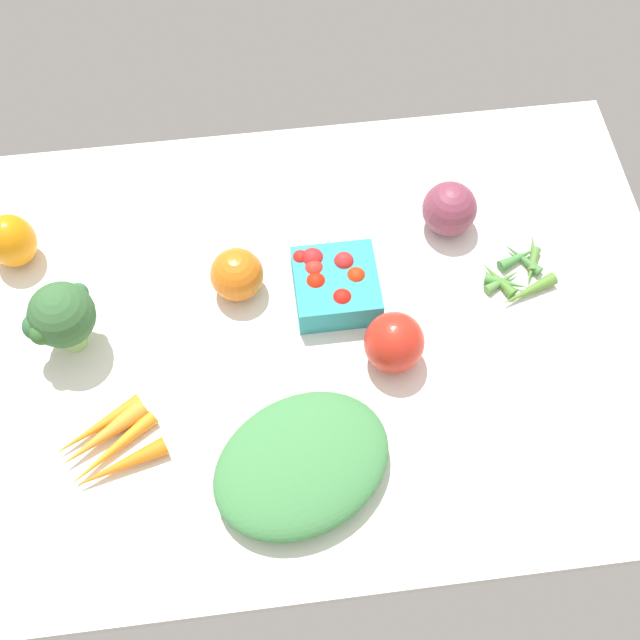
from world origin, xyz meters
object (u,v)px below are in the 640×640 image
Objects in this scene: bell_pepper_red at (394,343)px; okra_pile at (519,273)px; bell_pepper_orange at (12,241)px; berry_basket at (334,284)px; broccoli_head at (61,317)px; leafy_greens_clump at (302,464)px; heirloom_tomato_orange at (237,275)px; red_onion_center at (449,209)px; carrot_bunch at (108,445)px.

okra_pile is at bearing 28.28° from bell_pepper_red.
bell_pepper_orange is 74.84cm from okra_pile.
berry_basket is at bearing -14.90° from bell_pepper_orange.
broccoli_head is (-37.75, -3.51, 4.55)cm from berry_basket.
bell_pepper_red reaches higher than leafy_greens_clump.
bell_pepper_orange is (-38.33, 38.89, 1.55)cm from leafy_greens_clump.
red_onion_center is at bearing 13.11° from heirloom_tomato_orange.
berry_basket reaches higher than carrot_bunch.
bell_pepper_orange is 0.72× the size of broccoli_head.
heirloom_tomato_orange is (-32.63, -7.60, -0.26)cm from red_onion_center.
red_onion_center is (-8.77, 10.48, 3.28)cm from okra_pile.
heirloom_tomato_orange is at bearing 145.39° from bell_pepper_red.
broccoli_head reaches higher than heirloom_tomato_orange.
bell_pepper_red is (39.47, 8.69, 3.32)cm from carrot_bunch.
carrot_bunch is at bearing -67.70° from bell_pepper_orange.
berry_basket is at bearing 179.49° from okra_pile.
okra_pile is at bearing 36.73° from leafy_greens_clump.
broccoli_head is 25.03cm from heirloom_tomato_orange.
heirloom_tomato_orange is (24.00, 6.14, -3.55)cm from broccoli_head.
berry_basket is 0.91× the size of okra_pile.
carrot_bunch reaches higher than okra_pile.
okra_pile is (60.39, 19.95, -0.37)cm from carrot_bunch.
broccoli_head is at bearing -174.69° from berry_basket.
red_onion_center is at bearing 13.64° from broccoli_head.
okra_pile is (27.64, -0.24, -2.03)cm from berry_basket.
broccoli_head is 45.28cm from bell_pepper_red.
heirloom_tomato_orange reaches higher than leafy_greens_clump.
heirloom_tomato_orange is (32.30, -9.62, -0.54)cm from bell_pepper_orange.
heirloom_tomato_orange is (18.99, 22.83, 2.65)cm from carrot_bunch.
okra_pile is 24.04cm from bell_pepper_red.
bell_pepper_red is (52.78, -23.76, 0.13)cm from bell_pepper_orange.
berry_basket is 1.54× the size of heirloom_tomato_orange.
red_onion_center is 1.07× the size of heirloom_tomato_orange.
bell_pepper_red reaches higher than heirloom_tomato_orange.
okra_pile is 1.59× the size of red_onion_center.
broccoli_head is 58.36cm from red_onion_center.
broccoli_head is at bearing -177.14° from okra_pile.
bell_pepper_red reaches higher than berry_basket.
red_onion_center is at bearing -1.79° from bell_pepper_orange.
carrot_bunch is 35.22cm from bell_pepper_orange.
bell_pepper_red is 1.17× the size of heirloom_tomato_orange.
broccoli_head is 1.58× the size of heirloom_tomato_orange.
bell_pepper_red is at bearing -151.72° from okra_pile.
bell_pepper_orange is 57.88cm from bell_pepper_red.
broccoli_head is at bearing 106.70° from carrot_bunch.
broccoli_head is at bearing 169.82° from bell_pepper_red.
bell_pepper_red is at bearing -10.18° from broccoli_head.
red_onion_center reaches higher than okra_pile.
bell_pepper_orange is at bearing 170.37° from okra_pile.
carrot_bunch is 1.28× the size of broccoli_head.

